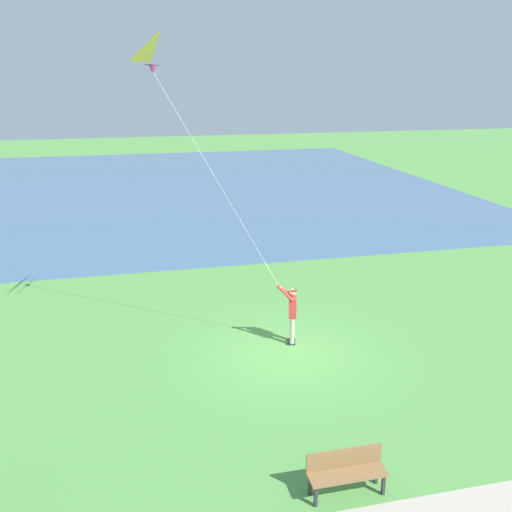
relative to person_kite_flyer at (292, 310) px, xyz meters
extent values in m
plane|color=#569947|center=(-0.58, 0.30, -1.05)|extent=(120.00, 120.00, 0.00)
cube|color=#476B8E|center=(25.30, 4.30, -1.04)|extent=(36.00, 44.00, 0.01)
cube|color=#232328|center=(-0.12, 0.03, -1.02)|extent=(0.18, 0.26, 0.06)
cylinder|color=beige|center=(-0.12, 0.01, -0.60)|extent=(0.14, 0.14, 0.82)
cube|color=#232328|center=(0.11, -0.04, -1.02)|extent=(0.18, 0.26, 0.06)
cylinder|color=beige|center=(0.11, -0.06, -0.60)|extent=(0.14, 0.14, 0.82)
cube|color=red|center=(-0.01, -0.02, 0.11)|extent=(0.45, 0.33, 0.60)
sphere|color=beige|center=(-0.01, -0.02, 0.57)|extent=(0.22, 0.22, 0.22)
ellipsoid|color=#4C3319|center=(-0.01, -0.04, 0.61)|extent=(0.28, 0.28, 0.13)
cylinder|color=red|center=(-0.03, 0.22, 0.56)|extent=(0.46, 0.45, 0.43)
cylinder|color=red|center=(0.14, 0.16, 0.56)|extent=(0.20, 0.56, 0.43)
sphere|color=beige|center=(0.10, 0.34, 0.69)|extent=(0.10, 0.10, 0.10)
pyramid|color=yellow|center=(1.01, 3.29, 7.15)|extent=(1.87, 1.05, 0.82)
cone|color=#E02D9E|center=(1.08, 3.56, 6.65)|extent=(0.24, 0.24, 0.22)
cylinder|color=black|center=(1.08, 3.56, 6.76)|extent=(1.63, 0.46, 0.02)
cylinder|color=silver|center=(0.59, 1.95, 3.65)|extent=(0.99, 3.23, 5.91)
cube|color=olive|center=(-6.30, 0.80, -0.60)|extent=(0.44, 1.50, 0.05)
cube|color=olive|center=(-6.11, 0.80, -0.37)|extent=(0.04, 1.50, 0.40)
cube|color=#2D2D33|center=(-6.46, 0.13, -0.82)|extent=(0.06, 0.06, 0.45)
cube|color=#2D2D33|center=(-6.14, 0.13, -0.82)|extent=(0.06, 0.06, 0.45)
cube|color=#2D2D33|center=(-6.46, 1.47, -0.82)|extent=(0.06, 0.06, 0.45)
cube|color=#2D2D33|center=(-6.14, 1.47, -0.82)|extent=(0.06, 0.06, 0.45)
camera|label=1|loc=(-14.43, 4.47, 6.53)|focal=39.50mm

